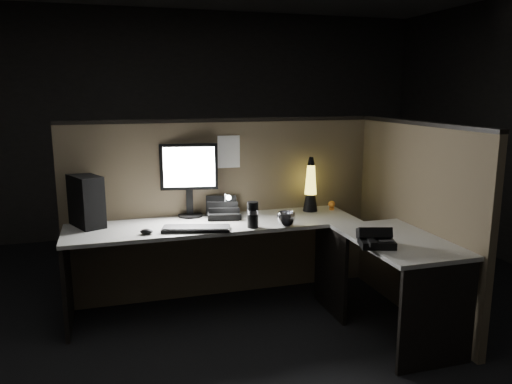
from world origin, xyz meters
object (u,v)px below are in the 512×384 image
object	(u,v)px
pc_tower	(85,200)
desk_phone	(375,239)
lava_lamp	(311,189)
monitor	(189,173)
keyboard	(196,229)

from	to	relation	value
pc_tower	desk_phone	xyz separation A→B (m)	(1.88, -1.11, -0.15)
lava_lamp	desk_phone	bearing A→B (deg)	-88.34
pc_tower	desk_phone	world-z (taller)	pc_tower
monitor	keyboard	world-z (taller)	monitor
monitor	pc_tower	bearing A→B (deg)	-166.10
monitor	lava_lamp	size ratio (longest dim) A/B	1.28
keyboard	desk_phone	distance (m)	1.31
pc_tower	monitor	world-z (taller)	monitor
monitor	desk_phone	bearing A→B (deg)	-38.78
monitor	keyboard	bearing A→B (deg)	-84.43
pc_tower	monitor	bearing A→B (deg)	-19.37
pc_tower	keyboard	distance (m)	0.90
keyboard	lava_lamp	xyz separation A→B (m)	(1.06, 0.33, 0.18)
pc_tower	lava_lamp	size ratio (longest dim) A/B	0.84
pc_tower	lava_lamp	xyz separation A→B (m)	(1.85, -0.05, -0.00)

